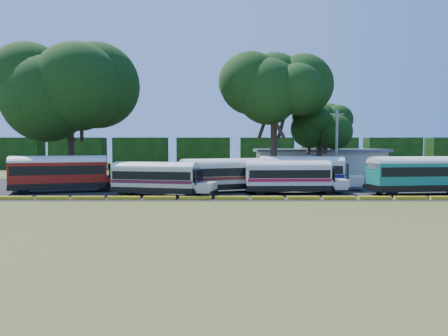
{
  "coord_description": "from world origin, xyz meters",
  "views": [
    {
      "loc": [
        3.9,
        -35.28,
        4.56
      ],
      "look_at": [
        3.89,
        6.0,
        2.4
      ],
      "focal_mm": 35.0,
      "sensor_mm": 36.0,
      "label": 1
    }
  ],
  "objects_px": {
    "bus_cream_west": "(158,177)",
    "bus_teal": "(420,173)",
    "tree_west": "(70,89)",
    "bus_red": "(62,171)",
    "bus_white_red": "(290,175)"
  },
  "relations": [
    {
      "from": "bus_teal",
      "to": "bus_cream_west",
      "type": "bearing_deg",
      "value": 174.28
    },
    {
      "from": "bus_cream_west",
      "to": "bus_teal",
      "type": "relative_size",
      "value": 0.87
    },
    {
      "from": "bus_red",
      "to": "bus_white_red",
      "type": "distance_m",
      "value": 21.89
    },
    {
      "from": "bus_cream_west",
      "to": "bus_white_red",
      "type": "xyz_separation_m",
      "value": [
        12.1,
        1.63,
        0.03
      ]
    },
    {
      "from": "bus_cream_west",
      "to": "bus_white_red",
      "type": "distance_m",
      "value": 12.21
    },
    {
      "from": "bus_white_red",
      "to": "bus_teal",
      "type": "bearing_deg",
      "value": -5.49
    },
    {
      "from": "bus_red",
      "to": "bus_cream_west",
      "type": "height_order",
      "value": "bus_red"
    },
    {
      "from": "bus_white_red",
      "to": "bus_teal",
      "type": "distance_m",
      "value": 11.9
    },
    {
      "from": "tree_west",
      "to": "bus_cream_west",
      "type": "bearing_deg",
      "value": -46.4
    },
    {
      "from": "bus_red",
      "to": "tree_west",
      "type": "bearing_deg",
      "value": 86.79
    },
    {
      "from": "bus_cream_west",
      "to": "bus_white_red",
      "type": "height_order",
      "value": "bus_white_red"
    },
    {
      "from": "tree_west",
      "to": "bus_red",
      "type": "bearing_deg",
      "value": -75.4
    },
    {
      "from": "bus_white_red",
      "to": "bus_teal",
      "type": "xyz_separation_m",
      "value": [
        11.88,
        -0.62,
        0.26
      ]
    },
    {
      "from": "bus_red",
      "to": "bus_cream_west",
      "type": "bearing_deg",
      "value": -35.21
    },
    {
      "from": "bus_white_red",
      "to": "tree_west",
      "type": "relative_size",
      "value": 0.6
    }
  ]
}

